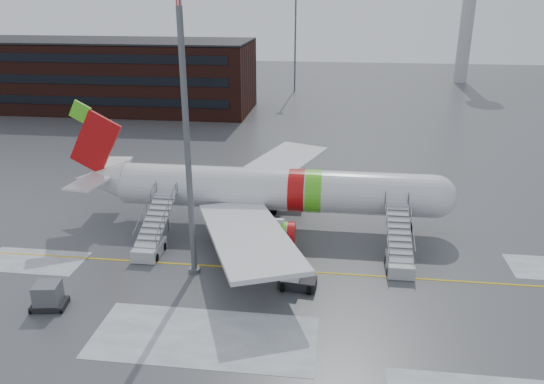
# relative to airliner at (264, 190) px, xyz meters

# --- Properties ---
(ground) EXTENTS (260.00, 260.00, 0.00)m
(ground) POSITION_rel_airliner_xyz_m (4.65, -7.42, -3.42)
(ground) COLOR #494C4F
(ground) RESTS_ON ground
(airliner) EXTENTS (35.03, 32.97, 11.18)m
(airliner) POSITION_rel_airliner_xyz_m (0.00, 0.00, 0.00)
(airliner) COLOR silver
(airliner) RESTS_ON ground
(airstair_fwd) EXTENTS (2.05, 7.70, 3.48)m
(airstair_fwd) POSITION_rel_airliner_xyz_m (11.53, -6.54, -2.35)
(airstair_fwd) COLOR #AAADB1
(airstair_fwd) RESTS_ON ground
(airstair_aft) EXTENTS (2.05, 7.70, 3.48)m
(airstair_aft) POSITION_rel_airliner_xyz_m (-8.47, -6.54, -2.35)
(airstair_aft) COLOR #B4B7BC
(airstair_aft) RESTS_ON ground
(pushback_tug) EXTENTS (2.82, 2.22, 1.54)m
(pushback_tug) POSITION_rel_airliner_xyz_m (3.77, -10.82, -2.74)
(pushback_tug) COLOR black
(pushback_tug) RESTS_ON ground
(uld_container) EXTENTS (2.48, 1.98, 1.84)m
(uld_container) POSITION_rel_airliner_xyz_m (-12.60, -15.53, -2.56)
(uld_container) COLOR black
(uld_container) RESTS_ON ground
(light_mast_near) EXTENTS (1.20, 1.20, 24.43)m
(light_mast_near) POSITION_rel_airliner_xyz_m (-4.13, -9.42, 9.26)
(light_mast_near) COLOR #595B60
(light_mast_near) RESTS_ON ground
(terminal_building) EXTENTS (62.00, 16.11, 12.30)m
(terminal_building) POSITION_rel_airliner_xyz_m (-40.35, 47.56, 2.78)
(terminal_building) COLOR #3F1E16
(terminal_building) RESTS_ON ground
(light_mast_far_n) EXTENTS (1.20, 1.20, 24.25)m
(light_mast_far_n) POSITION_rel_airliner_xyz_m (-3.35, 70.58, 10.42)
(light_mast_far_n) COLOR #595B60
(light_mast_far_n) RESTS_ON ground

